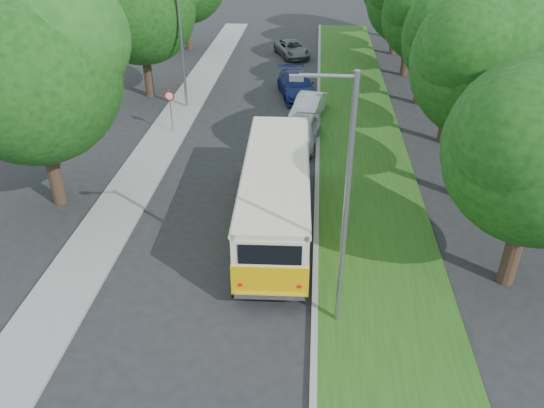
# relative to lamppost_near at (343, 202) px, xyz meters

# --- Properties ---
(ground) EXTENTS (120.00, 120.00, 0.00)m
(ground) POSITION_rel_lamppost_near_xyz_m (-4.21, 2.50, -4.37)
(ground) COLOR #242426
(ground) RESTS_ON ground
(curb) EXTENTS (0.20, 70.00, 0.15)m
(curb) POSITION_rel_lamppost_near_xyz_m (-0.61, 7.50, -4.29)
(curb) COLOR gray
(curb) RESTS_ON ground
(grass_verge) EXTENTS (4.50, 70.00, 0.13)m
(grass_verge) POSITION_rel_lamppost_near_xyz_m (1.74, 7.50, -4.30)
(grass_verge) COLOR #235015
(grass_verge) RESTS_ON ground
(sidewalk) EXTENTS (2.20, 70.00, 0.12)m
(sidewalk) POSITION_rel_lamppost_near_xyz_m (-9.01, 7.50, -4.31)
(sidewalk) COLOR gray
(sidewalk) RESTS_ON ground
(treeline) EXTENTS (24.27, 41.91, 9.46)m
(treeline) POSITION_rel_lamppost_near_xyz_m (-1.06, 20.49, 1.56)
(treeline) COLOR #332319
(treeline) RESTS_ON ground
(lamppost_near) EXTENTS (1.71, 0.16, 8.00)m
(lamppost_near) POSITION_rel_lamppost_near_xyz_m (0.00, 0.00, 0.00)
(lamppost_near) COLOR gray
(lamppost_near) RESTS_ON ground
(lamppost_far) EXTENTS (1.71, 0.16, 7.50)m
(lamppost_far) POSITION_rel_lamppost_near_xyz_m (-8.91, 18.50, -0.25)
(lamppost_far) COLOR gray
(lamppost_far) RESTS_ON ground
(warning_sign) EXTENTS (0.56, 0.10, 2.50)m
(warning_sign) POSITION_rel_lamppost_near_xyz_m (-8.71, 14.48, -2.66)
(warning_sign) COLOR gray
(warning_sign) RESTS_ON ground
(vintage_bus) EXTENTS (2.88, 9.94, 2.93)m
(vintage_bus) POSITION_rel_lamppost_near_xyz_m (-2.22, 5.21, -2.90)
(vintage_bus) COLOR #FFBF08
(vintage_bus) RESTS_ON ground
(car_silver) EXTENTS (2.32, 4.58, 1.49)m
(car_silver) POSITION_rel_lamppost_near_xyz_m (-1.52, 13.43, -3.62)
(car_silver) COLOR silver
(car_silver) RESTS_ON ground
(car_white) EXTENTS (2.27, 4.32, 1.35)m
(car_white) POSITION_rel_lamppost_near_xyz_m (-1.21, 17.44, -3.69)
(car_white) COLOR silver
(car_white) RESTS_ON ground
(car_blue) EXTENTS (3.13, 5.45, 1.49)m
(car_blue) POSITION_rel_lamppost_near_xyz_m (-2.05, 21.17, -3.62)
(car_blue) COLOR navy
(car_blue) RESTS_ON ground
(car_grey) EXTENTS (3.49, 4.90, 1.24)m
(car_grey) POSITION_rel_lamppost_near_xyz_m (-2.84, 31.01, -3.75)
(car_grey) COLOR slate
(car_grey) RESTS_ON ground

